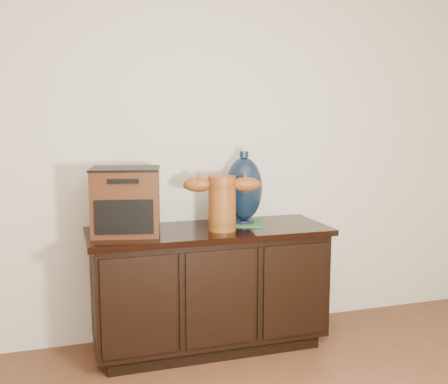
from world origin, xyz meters
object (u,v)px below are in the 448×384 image
object	(u,v)px
spray_can	(230,208)
sideboard	(209,287)
lamp_base	(244,189)
tv_radio	(126,201)
terracotta_vessel	(222,200)

from	to	relation	value
spray_can	sideboard	bearing A→B (deg)	-137.90
sideboard	lamp_base	bearing A→B (deg)	16.67
tv_radio	terracotta_vessel	bearing A→B (deg)	4.04
lamp_base	spray_can	xyz separation A→B (m)	(-0.06, 0.09, -0.14)
lamp_base	spray_can	bearing A→B (deg)	124.04
terracotta_vessel	spray_can	bearing A→B (deg)	75.92
sideboard	tv_radio	size ratio (longest dim) A/B	3.34
sideboard	lamp_base	distance (m)	0.65
terracotta_vessel	lamp_base	xyz separation A→B (m)	(0.19, 0.15, 0.04)
lamp_base	tv_radio	bearing A→B (deg)	-174.27
sideboard	tv_radio	world-z (taller)	tv_radio
terracotta_vessel	sideboard	bearing A→B (deg)	142.76
sideboard	spray_can	bearing A→B (deg)	42.10
tv_radio	spray_can	world-z (taller)	tv_radio
terracotta_vessel	lamp_base	size ratio (longest dim) A/B	1.02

